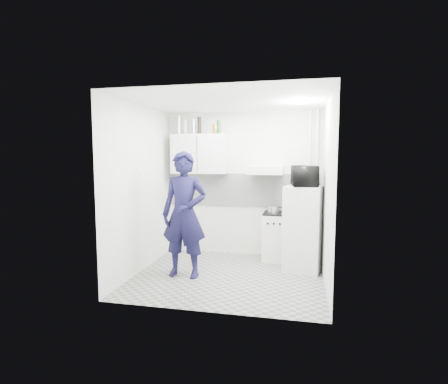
# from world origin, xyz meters

# --- Properties ---
(floor) EXTENTS (2.80, 2.80, 0.00)m
(floor) POSITION_xyz_m (0.00, 0.00, 0.00)
(floor) COLOR gray
(floor) RESTS_ON ground
(ceiling) EXTENTS (2.80, 2.80, 0.00)m
(ceiling) POSITION_xyz_m (0.00, 0.00, 2.60)
(ceiling) COLOR white
(ceiling) RESTS_ON wall_back
(wall_back) EXTENTS (2.80, 0.00, 2.80)m
(wall_back) POSITION_xyz_m (0.00, 1.25, 1.30)
(wall_back) COLOR beige
(wall_back) RESTS_ON floor
(wall_left) EXTENTS (0.00, 2.60, 2.60)m
(wall_left) POSITION_xyz_m (-1.40, 0.00, 1.30)
(wall_left) COLOR beige
(wall_left) RESTS_ON floor
(wall_right) EXTENTS (0.00, 2.60, 2.60)m
(wall_right) POSITION_xyz_m (1.40, 0.00, 1.30)
(wall_right) COLOR beige
(wall_right) RESTS_ON floor
(person) EXTENTS (0.70, 0.47, 1.89)m
(person) POSITION_xyz_m (-0.65, -0.12, 0.94)
(person) COLOR black
(person) RESTS_ON floor
(stove) EXTENTS (0.51, 0.51, 0.81)m
(stove) POSITION_xyz_m (0.67, 1.00, 0.41)
(stove) COLOR silver
(stove) RESTS_ON floor
(fridge) EXTENTS (0.66, 0.66, 1.35)m
(fridge) POSITION_xyz_m (1.10, 0.56, 0.67)
(fridge) COLOR white
(fridge) RESTS_ON floor
(stove_top) EXTENTS (0.49, 0.49, 0.03)m
(stove_top) POSITION_xyz_m (0.67, 1.00, 0.83)
(stove_top) COLOR black
(stove_top) RESTS_ON stove
(saucepan) EXTENTS (0.20, 0.20, 0.11)m
(saucepan) POSITION_xyz_m (0.60, 0.98, 0.90)
(saucepan) COLOR silver
(saucepan) RESTS_ON stove_top
(microwave) EXTENTS (0.61, 0.45, 0.32)m
(microwave) POSITION_xyz_m (1.10, 0.56, 1.50)
(microwave) COLOR black
(microwave) RESTS_ON fridge
(bottle_a) EXTENTS (0.08, 0.08, 0.34)m
(bottle_a) POSITION_xyz_m (-1.14, 1.07, 2.37)
(bottle_a) COLOR silver
(bottle_a) RESTS_ON upper_cabinet
(bottle_b) EXTENTS (0.07, 0.07, 0.26)m
(bottle_b) POSITION_xyz_m (-1.02, 1.07, 2.33)
(bottle_b) COLOR #B2B7BC
(bottle_b) RESTS_ON upper_cabinet
(bottle_c) EXTENTS (0.06, 0.06, 0.27)m
(bottle_c) POSITION_xyz_m (-0.86, 1.07, 2.33)
(bottle_c) COLOR silver
(bottle_c) RESTS_ON upper_cabinet
(bottle_d) EXTENTS (0.07, 0.07, 0.31)m
(bottle_d) POSITION_xyz_m (-0.76, 1.07, 2.35)
(bottle_d) COLOR black
(bottle_d) RESTS_ON upper_cabinet
(canister_b) EXTENTS (0.09, 0.09, 0.17)m
(canister_b) POSITION_xyz_m (-0.47, 1.07, 2.28)
(canister_b) COLOR brown
(canister_b) RESTS_ON upper_cabinet
(bottle_e) EXTENTS (0.06, 0.06, 0.25)m
(bottle_e) POSITION_xyz_m (-0.40, 1.07, 2.32)
(bottle_e) COLOR #144C1E
(bottle_e) RESTS_ON upper_cabinet
(upper_cabinet) EXTENTS (1.00, 0.35, 0.70)m
(upper_cabinet) POSITION_xyz_m (-0.75, 1.07, 1.85)
(upper_cabinet) COLOR white
(upper_cabinet) RESTS_ON wall_back
(range_hood) EXTENTS (0.60, 0.50, 0.14)m
(range_hood) POSITION_xyz_m (0.45, 1.00, 1.57)
(range_hood) COLOR silver
(range_hood) RESTS_ON wall_back
(backsplash) EXTENTS (2.74, 0.03, 0.60)m
(backsplash) POSITION_xyz_m (0.00, 1.24, 1.20)
(backsplash) COLOR white
(backsplash) RESTS_ON wall_back
(pipe_a) EXTENTS (0.05, 0.05, 2.60)m
(pipe_a) POSITION_xyz_m (1.30, 1.17, 1.30)
(pipe_a) COLOR silver
(pipe_a) RESTS_ON floor
(pipe_b) EXTENTS (0.04, 0.04, 2.60)m
(pipe_b) POSITION_xyz_m (1.18, 1.17, 1.30)
(pipe_b) COLOR silver
(pipe_b) RESTS_ON floor
(ceiling_spot_fixture) EXTENTS (0.10, 0.10, 0.02)m
(ceiling_spot_fixture) POSITION_xyz_m (1.00, 0.20, 2.57)
(ceiling_spot_fixture) COLOR white
(ceiling_spot_fixture) RESTS_ON ceiling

